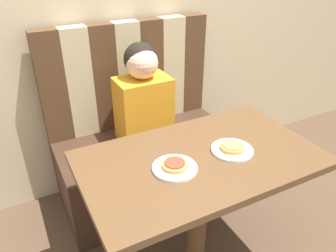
# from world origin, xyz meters

# --- Properties ---
(booth_seat) EXTENTS (1.11, 0.57, 0.48)m
(booth_seat) POSITION_xyz_m (0.00, 0.65, 0.24)
(booth_seat) COLOR #382319
(booth_seat) RESTS_ON ground_plane
(booth_backrest) EXTENTS (1.11, 0.09, 0.68)m
(booth_backrest) POSITION_xyz_m (0.00, 0.89, 0.82)
(booth_backrest) COLOR #4C331E
(booth_backrest) RESTS_ON booth_seat
(dining_table) EXTENTS (1.09, 0.65, 0.72)m
(dining_table) POSITION_xyz_m (0.00, 0.00, 0.63)
(dining_table) COLOR brown
(dining_table) RESTS_ON ground_plane
(person) EXTENTS (0.32, 0.23, 0.61)m
(person) POSITION_xyz_m (0.00, 0.65, 0.78)
(person) COLOR orange
(person) RESTS_ON booth_seat
(plate_left) EXTENTS (0.19, 0.19, 0.01)m
(plate_left) POSITION_xyz_m (-0.15, -0.03, 0.73)
(plate_left) COLOR white
(plate_left) RESTS_ON dining_table
(plate_right) EXTENTS (0.19, 0.19, 0.01)m
(plate_right) POSITION_xyz_m (0.15, -0.03, 0.73)
(plate_right) COLOR white
(plate_right) RESTS_ON dining_table
(pizza_left) EXTENTS (0.11, 0.11, 0.02)m
(pizza_left) POSITION_xyz_m (-0.15, -0.03, 0.74)
(pizza_left) COLOR #C68E47
(pizza_left) RESTS_ON plate_left
(pizza_right) EXTENTS (0.11, 0.11, 0.02)m
(pizza_right) POSITION_xyz_m (0.15, -0.03, 0.74)
(pizza_right) COLOR #C68E47
(pizza_right) RESTS_ON plate_right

